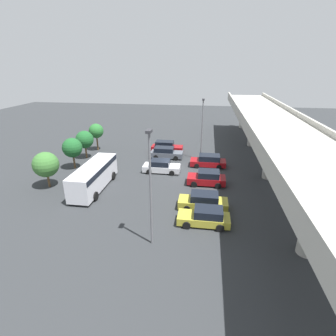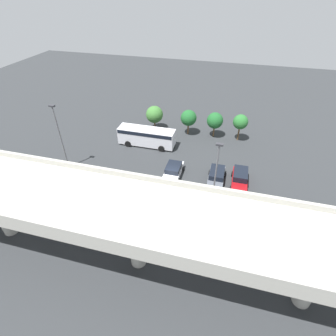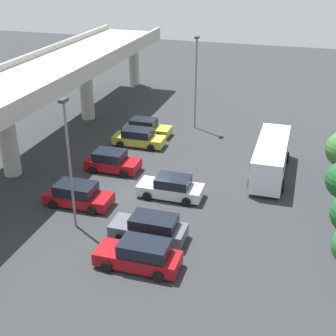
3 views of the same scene
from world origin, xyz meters
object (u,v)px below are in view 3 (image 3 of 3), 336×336
Objects in this scene: parked_car_3 at (171,187)px; parked_car_0 at (140,255)px; parked_car_2 at (78,195)px; lamp_post_near_aisle at (196,77)px; lamp_post_mid_lot at (69,156)px; parked_car_6 at (146,127)px; parked_car_1 at (150,228)px; parked_car_5 at (139,138)px; shuttle_bus at (271,156)px; parked_car_4 at (112,161)px.

parked_car_0 is at bearing 94.31° from parked_car_3.
lamp_post_near_aisle is at bearing 76.34° from parked_car_2.
parked_car_2 is at bearing 23.24° from lamp_post_mid_lot.
parked_car_0 is at bearing -39.39° from parked_car_2.
parked_car_3 is 1.05× the size of parked_car_6.
parked_car_2 is 14.13m from parked_car_6.
lamp_post_mid_lot reaches higher than parked_car_3.
parked_car_1 is at bearing -89.39° from lamp_post_mid_lot.
parked_car_5 is at bearing -67.31° from parked_car_1.
parked_car_0 is 8.57m from parked_car_2.
parked_car_0 is at bearing 97.53° from parked_car_1.
lamp_post_near_aisle is (14.37, 1.77, 4.45)m from parked_car_3.
parked_car_6 is 13.44m from shuttle_bus.
shuttle_bus reaches higher than parked_car_3.
shuttle_bus is at bearing -12.13° from parked_car_5.
lamp_post_near_aisle is (3.22, -4.02, 4.47)m from parked_car_6.
shuttle_bus is at bearing 35.13° from parked_car_2.
parked_car_5 is at bearing 147.45° from lamp_post_near_aisle.
lamp_post_near_aisle is at bearing -82.97° from parked_car_3.
parked_car_1 is 17.75m from parked_car_6.
parked_car_1 reaches higher than parked_car_5.
parked_car_0 is 0.56× the size of lamp_post_mid_lot.
lamp_post_mid_lot is (-2.61, -1.12, 4.26)m from parked_car_2.
shuttle_bus reaches higher than parked_car_2.
lamp_post_near_aisle is (11.49, -4.09, 4.41)m from parked_car_4.
parked_car_6 is 17.31m from lamp_post_mid_lot.
parked_car_1 is at bearing -67.31° from parked_car_5.
lamp_post_near_aisle is at bearing -8.81° from lamp_post_mid_lot.
parked_car_4 is at bearing 6.67° from lamp_post_mid_lot.
parked_car_5 is (8.40, 5.58, -0.01)m from parked_car_3.
parked_car_6 is 6.82m from lamp_post_near_aisle.
parked_car_2 is (5.44, 6.62, -0.04)m from parked_car_0.
parked_car_6 is (19.57, 6.43, -0.08)m from parked_car_0.
parked_car_4 reaches higher than parked_car_1.
parked_car_4 is (2.87, 5.86, 0.04)m from parked_car_3.
parked_car_5 is at bearing -102.13° from shuttle_bus.
parked_car_1 is 6.75m from parked_car_2.
parked_car_5 is (5.53, -0.28, -0.04)m from parked_car_4.
parked_car_3 is at bearing -85.69° from parked_car_0.
parked_car_2 is 6.69m from parked_car_3.
parked_car_1 is 20.50m from lamp_post_near_aisle.
lamp_post_mid_lot reaches higher than parked_car_0.
parked_car_3 is 0.55× the size of shuttle_bus.
parked_car_6 is at bearing -62.54° from parked_car_3.
parked_car_2 reaches higher than parked_car_1.
lamp_post_near_aisle is at bearing 70.43° from parked_car_4.
parked_car_1 is 1.00× the size of parked_car_2.
parked_car_4 reaches higher than parked_car_2.
shuttle_bus is (11.35, -6.25, 0.87)m from parked_car_1.
parked_car_2 is 1.01× the size of parked_car_3.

